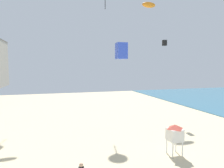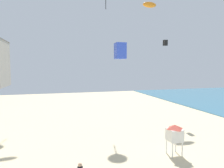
{
  "view_description": "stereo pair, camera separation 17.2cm",
  "coord_description": "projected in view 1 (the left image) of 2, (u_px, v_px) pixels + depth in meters",
  "views": [
    {
      "loc": [
        -2.35,
        2.79,
        7.2
      ],
      "look_at": [
        3.06,
        21.22,
        5.62
      ],
      "focal_mm": 31.52,
      "sensor_mm": 36.0,
      "label": 1
    },
    {
      "loc": [
        -2.18,
        2.74,
        7.2
      ],
      "look_at": [
        3.06,
        21.22,
        5.62
      ],
      "focal_mm": 31.52,
      "sensor_mm": 36.0,
      "label": 2
    }
  ],
  "objects": [
    {
      "name": "kite_black_box",
      "position": [
        165.0,
        43.0,
        28.64
      ],
      "size": [
        0.52,
        0.52,
        0.82
      ],
      "color": "black"
    },
    {
      "name": "kite_blue_box",
      "position": [
        121.0,
        51.0,
        11.42
      ],
      "size": [
        0.59,
        0.59,
        0.93
      ],
      "color": "blue"
    },
    {
      "name": "lifeguard_stand",
      "position": [
        175.0,
        133.0,
        16.21
      ],
      "size": [
        1.1,
        1.1,
        2.55
      ],
      "rotation": [
        0.0,
        0.0,
        0.14
      ],
      "color": "white",
      "rests_on": "ground"
    },
    {
      "name": "kite_orange_parafoil",
      "position": [
        149.0,
        5.0,
        30.17
      ],
      "size": [
        2.22,
        0.62,
        0.86
      ],
      "color": "orange"
    }
  ]
}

